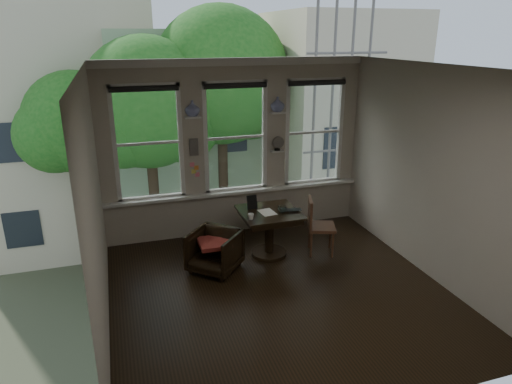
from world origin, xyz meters
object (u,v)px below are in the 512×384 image
object	(u,v)px
table	(269,233)
armchair_left	(215,251)
mug	(251,217)
side_chair_right	(322,226)
laptop	(292,211)

from	to	relation	value
table	armchair_left	distance (m)	0.97
table	mug	world-z (taller)	mug
side_chair_right	armchair_left	bearing A→B (deg)	111.20
table	laptop	xyz separation A→B (m)	(0.32, -0.14, 0.39)
laptop	mug	size ratio (longest dim) A/B	3.41
laptop	mug	distance (m)	0.70
armchair_left	laptop	world-z (taller)	laptop
table	armchair_left	size ratio (longest dim) A/B	1.30
armchair_left	side_chair_right	size ratio (longest dim) A/B	0.75
table	armchair_left	world-z (taller)	table
side_chair_right	mug	world-z (taller)	side_chair_right
armchair_left	mug	distance (m)	0.74
armchair_left	mug	world-z (taller)	mug
side_chair_right	laptop	distance (m)	0.59
armchair_left	laptop	size ratio (longest dim) A/B	2.13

